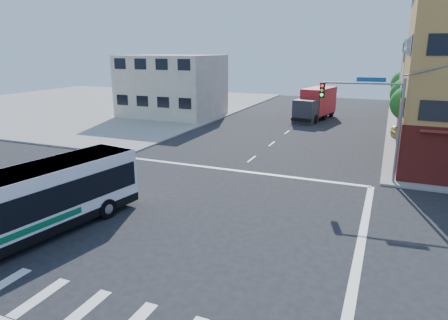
% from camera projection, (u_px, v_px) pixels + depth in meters
% --- Properties ---
extents(ground, '(120.00, 120.00, 0.00)m').
position_uv_depth(ground, '(173.00, 219.00, 21.29)').
color(ground, black).
rests_on(ground, ground).
extents(sidewalk_nw, '(50.00, 50.00, 0.15)m').
position_uv_depth(sidewalk_nw, '(93.00, 104.00, 65.37)').
color(sidewalk_nw, gray).
rests_on(sidewalk_nw, ground).
extents(building_east_far, '(12.06, 10.06, 10.00)m').
position_uv_depth(building_east_far, '(446.00, 77.00, 56.33)').
color(building_east_far, '#A6A6A1').
rests_on(building_east_far, ground).
extents(building_west, '(12.06, 10.06, 8.00)m').
position_uv_depth(building_west, '(172.00, 86.00, 53.19)').
color(building_west, beige).
rests_on(building_west, ground).
extents(signal_mast_ne, '(7.91, 1.13, 8.07)m').
position_uv_depth(signal_mast_ne, '(373.00, 109.00, 26.04)').
color(signal_mast_ne, slate).
rests_on(signal_mast_ne, ground).
extents(street_tree_a, '(3.60, 3.60, 5.53)m').
position_uv_depth(street_tree_a, '(410.00, 101.00, 40.75)').
color(street_tree_a, '#3C2416').
rests_on(street_tree_a, ground).
extents(street_tree_b, '(3.80, 3.80, 5.79)m').
position_uv_depth(street_tree_b, '(408.00, 92.00, 47.82)').
color(street_tree_b, '#3C2416').
rests_on(street_tree_b, ground).
extents(street_tree_c, '(3.40, 3.40, 5.29)m').
position_uv_depth(street_tree_c, '(406.00, 89.00, 55.02)').
color(street_tree_c, '#3C2416').
rests_on(street_tree_c, ground).
extents(street_tree_d, '(4.00, 4.00, 6.03)m').
position_uv_depth(street_tree_d, '(405.00, 82.00, 62.02)').
color(street_tree_d, '#3C2416').
rests_on(street_tree_d, ground).
extents(transit_bus, '(4.75, 12.85, 3.72)m').
position_uv_depth(transit_bus, '(18.00, 206.00, 18.25)').
color(transit_bus, black).
rests_on(transit_bus, ground).
extents(box_truck, '(4.16, 9.12, 3.96)m').
position_uv_depth(box_truck, '(315.00, 105.00, 50.80)').
color(box_truck, '#29292F').
rests_on(box_truck, ground).
extents(parked_car, '(3.36, 5.09, 1.61)m').
position_uv_depth(parked_car, '(407.00, 134.00, 38.76)').
color(parked_car, '#DFC153').
rests_on(parked_car, ground).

